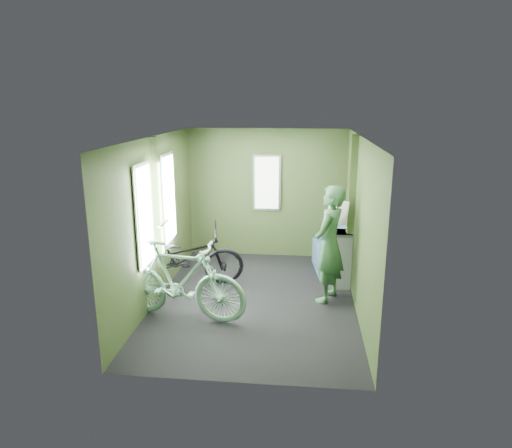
{
  "coord_description": "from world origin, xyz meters",
  "views": [
    {
      "loc": [
        0.63,
        -6.0,
        2.76
      ],
      "look_at": [
        0.0,
        0.1,
        1.1
      ],
      "focal_mm": 32.0,
      "sensor_mm": 36.0,
      "label": 1
    }
  ],
  "objects_px": {
    "bicycle_black": "(186,286)",
    "waste_box": "(342,259)",
    "passenger": "(329,244)",
    "bicycle_mint": "(181,319)",
    "bench_seat": "(331,254)"
  },
  "relations": [
    {
      "from": "bicycle_black",
      "to": "bench_seat",
      "type": "relative_size",
      "value": 1.96
    },
    {
      "from": "bicycle_mint",
      "to": "waste_box",
      "type": "height_order",
      "value": "waste_box"
    },
    {
      "from": "bicycle_mint",
      "to": "bicycle_black",
      "type": "bearing_deg",
      "value": 21.68
    },
    {
      "from": "passenger",
      "to": "waste_box",
      "type": "relative_size",
      "value": 1.92
    },
    {
      "from": "waste_box",
      "to": "bench_seat",
      "type": "relative_size",
      "value": 0.94
    },
    {
      "from": "waste_box",
      "to": "bench_seat",
      "type": "distance_m",
      "value": 0.71
    },
    {
      "from": "bicycle_mint",
      "to": "waste_box",
      "type": "bearing_deg",
      "value": -47.99
    },
    {
      "from": "bicycle_black",
      "to": "waste_box",
      "type": "height_order",
      "value": "waste_box"
    },
    {
      "from": "bicycle_mint",
      "to": "passenger",
      "type": "bearing_deg",
      "value": -57.0
    },
    {
      "from": "bicycle_black",
      "to": "bicycle_mint",
      "type": "bearing_deg",
      "value": 179.24
    },
    {
      "from": "passenger",
      "to": "waste_box",
      "type": "distance_m",
      "value": 0.71
    },
    {
      "from": "passenger",
      "to": "bench_seat",
      "type": "bearing_deg",
      "value": -161.61
    },
    {
      "from": "bicycle_black",
      "to": "waste_box",
      "type": "bearing_deg",
      "value": -95.66
    },
    {
      "from": "passenger",
      "to": "bench_seat",
      "type": "relative_size",
      "value": 1.81
    },
    {
      "from": "bench_seat",
      "to": "waste_box",
      "type": "bearing_deg",
      "value": -86.98
    }
  ]
}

